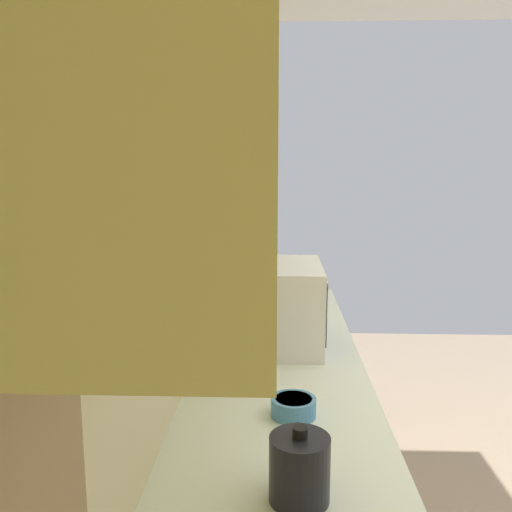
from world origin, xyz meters
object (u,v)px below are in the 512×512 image
object	(u,v)px
kettle	(299,468)
bowl	(293,406)
oven_range	(277,342)
microwave	(273,305)

from	to	relation	value
kettle	bowl	bearing A→B (deg)	0.00
oven_range	bowl	xyz separation A→B (m)	(-1.95, -0.04, 0.48)
microwave	bowl	size ratio (longest dim) A/B	3.41
oven_range	microwave	world-z (taller)	microwave
bowl	kettle	world-z (taller)	kettle
oven_range	kettle	size ratio (longest dim) A/B	5.95
oven_range	microwave	bearing A→B (deg)	179.00
bowl	kettle	size ratio (longest dim) A/B	0.73
kettle	oven_range	bearing A→B (deg)	1.05
oven_range	bowl	distance (m)	2.01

